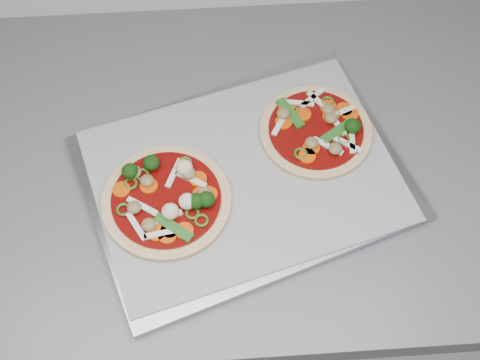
{
  "coord_description": "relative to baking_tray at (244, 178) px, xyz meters",
  "views": [
    {
      "loc": [
        -0.41,
        0.77,
        1.73
      ],
      "look_at": [
        -0.38,
        1.24,
        0.93
      ],
      "focal_mm": 50.0,
      "sensor_mm": 36.0,
      "label": 1
    }
  ],
  "objects": [
    {
      "name": "baking_tray",
      "position": [
        0.0,
        0.0,
        0.0
      ],
      "size": [
        0.52,
        0.45,
        0.01
      ],
      "primitive_type": "cube",
      "rotation": [
        0.0,
        0.0,
        0.33
      ],
      "color": "#949499",
      "rests_on": "countertop"
    },
    {
      "name": "pizza_right",
      "position": [
        0.11,
        0.07,
        0.02
      ],
      "size": [
        0.23,
        0.23,
        0.03
      ],
      "rotation": [
        0.0,
        0.0,
        0.66
      ],
      "color": "tan",
      "rests_on": "parchment"
    },
    {
      "name": "pizza_left",
      "position": [
        -0.11,
        -0.04,
        0.02
      ],
      "size": [
        0.25,
        0.25,
        0.03
      ],
      "rotation": [
        0.0,
        0.0,
        0.75
      ],
      "color": "tan",
      "rests_on": "parchment"
    },
    {
      "name": "parchment",
      "position": [
        0.0,
        0.0,
        0.01
      ],
      "size": [
        0.49,
        0.41,
        0.0
      ],
      "primitive_type": "cube",
      "rotation": [
        0.0,
        0.0,
        0.28
      ],
      "color": "#9D9DA2",
      "rests_on": "baking_tray"
    },
    {
      "name": "base_cabinet",
      "position": [
        0.37,
        0.04,
        -0.48
      ],
      "size": [
        3.6,
        0.6,
        0.86
      ],
      "primitive_type": "cube",
      "color": "silver",
      "rests_on": "ground"
    }
  ]
}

